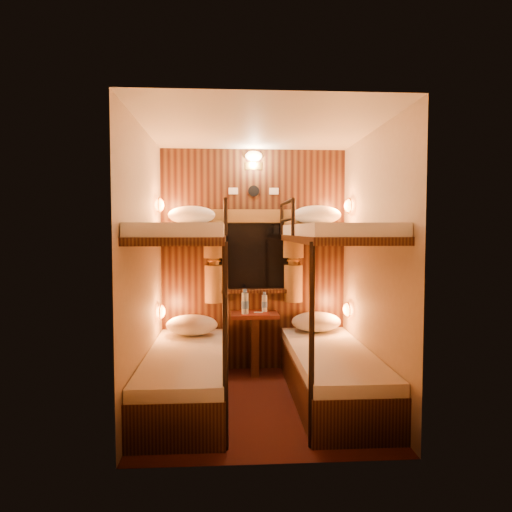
{
  "coord_description": "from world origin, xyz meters",
  "views": [
    {
      "loc": [
        -0.28,
        -3.93,
        1.53
      ],
      "look_at": [
        -0.03,
        0.15,
        1.3
      ],
      "focal_mm": 32.0,
      "sensor_mm": 36.0,
      "label": 1
    }
  ],
  "objects": [
    {
      "name": "table",
      "position": [
        0.0,
        0.85,
        0.41
      ],
      "size": [
        0.5,
        0.34,
        0.66
      ],
      "color": "#552613",
      "rests_on": "floor"
    },
    {
      "name": "curtains",
      "position": [
        0.0,
        0.97,
        1.26
      ],
      "size": [
        1.1,
        0.22,
        1.0
      ],
      "color": "brown",
      "rests_on": "back_panel"
    },
    {
      "name": "ceiling",
      "position": [
        0.0,
        0.0,
        2.4
      ],
      "size": [
        2.1,
        2.1,
        0.0
      ],
      "primitive_type": "plane",
      "rotation": [
        3.14,
        0.0,
        0.0
      ],
      "color": "silver",
      "rests_on": "wall_back"
    },
    {
      "name": "wall_front",
      "position": [
        0.0,
        -1.05,
        1.2
      ],
      "size": [
        2.4,
        0.0,
        2.4
      ],
      "primitive_type": "plane",
      "rotation": [
        -1.57,
        0.0,
        0.0
      ],
      "color": "#C6B293",
      "rests_on": "floor"
    },
    {
      "name": "bottle_left",
      "position": [
        -0.1,
        0.78,
        0.76
      ],
      "size": [
        0.08,
        0.08,
        0.26
      ],
      "rotation": [
        0.0,
        0.0,
        -0.29
      ],
      "color": "#99BFE5",
      "rests_on": "table"
    },
    {
      "name": "back_panel",
      "position": [
        0.0,
        1.04,
        1.2
      ],
      "size": [
        2.0,
        0.03,
        2.4
      ],
      "primitive_type": "cube",
      "color": "black",
      "rests_on": "floor"
    },
    {
      "name": "sachet_a",
      "position": [
        0.05,
        0.86,
        0.65
      ],
      "size": [
        0.09,
        0.08,
        0.01
      ],
      "primitive_type": "cube",
      "rotation": [
        0.0,
        0.0,
        -0.21
      ],
      "color": "silver",
      "rests_on": "table"
    },
    {
      "name": "wall_left",
      "position": [
        -1.0,
        0.0,
        1.2
      ],
      "size": [
        0.0,
        2.4,
        2.4
      ],
      "primitive_type": "plane",
      "rotation": [
        1.57,
        0.0,
        1.57
      ],
      "color": "#C6B293",
      "rests_on": "floor"
    },
    {
      "name": "wall_right",
      "position": [
        1.0,
        0.0,
        1.2
      ],
      "size": [
        0.0,
        2.4,
        2.4
      ],
      "primitive_type": "plane",
      "rotation": [
        1.57,
        0.0,
        -1.57
      ],
      "color": "#C6B293",
      "rests_on": "floor"
    },
    {
      "name": "pillow_upper_right",
      "position": [
        0.65,
        0.8,
        1.69
      ],
      "size": [
        0.51,
        0.36,
        0.2
      ],
      "primitive_type": "ellipsoid",
      "color": "white",
      "rests_on": "bunk_right"
    },
    {
      "name": "window",
      "position": [
        0.0,
        1.0,
        1.18
      ],
      "size": [
        1.0,
        0.12,
        0.79
      ],
      "color": "black",
      "rests_on": "back_panel"
    },
    {
      "name": "floor",
      "position": [
        0.0,
        0.0,
        0.0
      ],
      "size": [
        2.1,
        2.1,
        0.0
      ],
      "primitive_type": "plane",
      "color": "#390F10",
      "rests_on": "ground"
    },
    {
      "name": "bunk_left",
      "position": [
        -0.65,
        0.07,
        0.56
      ],
      "size": [
        0.72,
        1.9,
        1.82
      ],
      "color": "black",
      "rests_on": "floor"
    },
    {
      "name": "pillow_lower_left",
      "position": [
        -0.65,
        0.7,
        0.56
      ],
      "size": [
        0.53,
        0.38,
        0.21
      ],
      "primitive_type": "ellipsoid",
      "color": "white",
      "rests_on": "bunk_left"
    },
    {
      "name": "reading_lamps",
      "position": [
        -0.0,
        0.7,
        1.24
      ],
      "size": [
        2.0,
        0.2,
        1.25
      ],
      "color": "orange",
      "rests_on": "wall_left"
    },
    {
      "name": "pillow_upper_left",
      "position": [
        -0.65,
        0.78,
        1.68
      ],
      "size": [
        0.48,
        0.35,
        0.19
      ],
      "primitive_type": "ellipsoid",
      "color": "white",
      "rests_on": "bunk_left"
    },
    {
      "name": "wall_back",
      "position": [
        0.0,
        1.05,
        1.2
      ],
      "size": [
        2.4,
        0.0,
        2.4
      ],
      "primitive_type": "plane",
      "rotation": [
        1.57,
        0.0,
        0.0
      ],
      "color": "#C6B293",
      "rests_on": "floor"
    },
    {
      "name": "sachet_b",
      "position": [
        0.03,
        0.86,
        0.65
      ],
      "size": [
        0.08,
        0.07,
        0.01
      ],
      "primitive_type": "cube",
      "rotation": [
        0.0,
        0.0,
        -0.1
      ],
      "color": "silver",
      "rests_on": "table"
    },
    {
      "name": "bottle_right",
      "position": [
        0.11,
        0.9,
        0.74
      ],
      "size": [
        0.06,
        0.06,
        0.22
      ],
      "rotation": [
        0.0,
        0.0,
        0.3
      ],
      "color": "#99BFE5",
      "rests_on": "table"
    },
    {
      "name": "pillow_lower_right",
      "position": [
        0.65,
        0.79,
        0.56
      ],
      "size": [
        0.52,
        0.37,
        0.21
      ],
      "primitive_type": "ellipsoid",
      "color": "white",
      "rests_on": "bunk_right"
    },
    {
      "name": "bunk_right",
      "position": [
        0.65,
        0.07,
        0.56
      ],
      "size": [
        0.72,
        1.9,
        1.82
      ],
      "color": "black",
      "rests_on": "floor"
    },
    {
      "name": "back_fixtures",
      "position": [
        0.0,
        1.0,
        2.25
      ],
      "size": [
        0.54,
        0.09,
        0.48
      ],
      "color": "black",
      "rests_on": "back_panel"
    }
  ]
}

